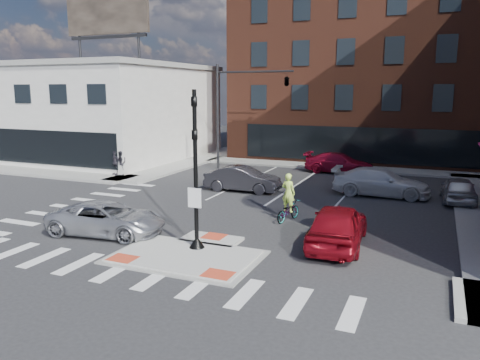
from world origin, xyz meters
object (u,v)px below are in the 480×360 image
at_px(white_pickup, 381,182).
at_px(bg_car_silver, 458,189).
at_px(pedestrian_b, 115,163).
at_px(silver_suv, 107,218).
at_px(pedestrian_a, 121,163).
at_px(red_sedan, 338,225).
at_px(cyclist, 288,205).
at_px(bg_car_dark, 243,179).
at_px(bg_car_red, 339,163).

height_order(white_pickup, bg_car_silver, white_pickup).
height_order(bg_car_silver, pedestrian_b, pedestrian_b).
xyz_separation_m(silver_suv, pedestrian_a, (-7.72, 11.27, 0.31)).
bearing_deg(silver_suv, red_sedan, -83.79).
height_order(silver_suv, pedestrian_b, pedestrian_b).
distance_m(cyclist, pedestrian_b, 16.02).
distance_m(white_pickup, bg_car_silver, 4.11).
bearing_deg(cyclist, bg_car_silver, -121.58).
bearing_deg(white_pickup, bg_car_dark, 103.37).
xyz_separation_m(white_pickup, bg_car_red, (-3.74, 6.78, -0.06)).
height_order(bg_car_red, pedestrian_a, pedestrian_a).
bearing_deg(bg_car_red, white_pickup, -150.92).
bearing_deg(pedestrian_a, silver_suv, -29.01).
relative_size(white_pickup, pedestrian_b, 3.24).
height_order(bg_car_dark, bg_car_silver, bg_car_dark).
bearing_deg(bg_car_silver, cyclist, 40.30).
height_order(silver_suv, white_pickup, white_pickup).
distance_m(bg_car_red, pedestrian_b, 16.35).
bearing_deg(silver_suv, pedestrian_a, 26.82).
height_order(white_pickup, bg_car_dark, white_pickup).
bearing_deg(bg_car_silver, bg_car_dark, 5.61).
bearing_deg(pedestrian_b, red_sedan, -17.97).
distance_m(red_sedan, pedestrian_b, 19.76).
distance_m(silver_suv, pedestrian_b, 13.96).
distance_m(bg_car_silver, pedestrian_a, 21.75).
relative_size(white_pickup, bg_car_dark, 1.20).
relative_size(pedestrian_a, pedestrian_b, 1.01).
xyz_separation_m(silver_suv, bg_car_silver, (14.00, 12.27, 0.02)).
bearing_deg(bg_car_dark, pedestrian_b, 82.65).
relative_size(silver_suv, red_sedan, 1.00).
distance_m(white_pickup, cyclist, 8.02).
xyz_separation_m(red_sedan, cyclist, (-2.86, 2.70, -0.08)).
distance_m(white_pickup, pedestrian_a, 17.64).
height_order(bg_car_red, pedestrian_b, pedestrian_b).
height_order(cyclist, pedestrian_b, cyclist).
xyz_separation_m(silver_suv, bg_car_red, (6.15, 19.05, 0.04)).
bearing_deg(bg_car_dark, red_sedan, -139.05).
distance_m(pedestrian_a, pedestrian_b, 0.51).
relative_size(silver_suv, pedestrian_b, 2.95).
distance_m(bg_car_silver, bg_car_red, 10.37).
xyz_separation_m(red_sedan, bg_car_red, (-3.22, 16.75, -0.11)).
bearing_deg(cyclist, pedestrian_a, -9.54).
xyz_separation_m(bg_car_silver, bg_car_red, (-7.85, 6.78, 0.02)).
distance_m(silver_suv, red_sedan, 9.64).
bearing_deg(red_sedan, pedestrian_a, -31.05).
relative_size(bg_car_dark, cyclist, 2.01).
relative_size(red_sedan, bg_car_dark, 1.09).
relative_size(red_sedan, bg_car_red, 0.98).
relative_size(silver_suv, bg_car_red, 0.98).
xyz_separation_m(bg_car_dark, cyclist, (4.50, -5.28, 0.01)).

